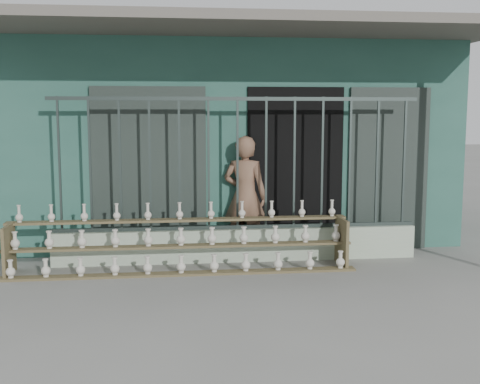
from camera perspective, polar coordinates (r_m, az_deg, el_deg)
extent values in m
plane|color=slate|center=(7.13, 0.94, -9.05)|extent=(60.00, 60.00, 0.00)
cube|color=#275347|center=(11.12, -1.96, 5.29)|extent=(7.00, 5.00, 3.20)
cube|color=black|center=(8.82, 5.20, 2.07)|extent=(1.40, 0.12, 2.40)
cube|color=black|center=(8.60, -8.57, 1.88)|extent=(1.60, 0.08, 2.40)
cube|color=black|center=(9.17, 13.85, 2.09)|extent=(1.20, 0.08, 2.40)
cube|color=#59544C|center=(8.10, -0.17, 15.44)|extent=(7.40, 2.00, 0.12)
cube|color=#A4B69C|center=(8.33, -0.24, -5.02)|extent=(5.00, 0.20, 0.45)
cube|color=#283330|center=(8.23, -16.74, 2.44)|extent=(0.03, 0.03, 1.80)
cube|color=#283330|center=(8.17, -14.03, 2.50)|extent=(0.03, 0.03, 1.80)
cube|color=#283330|center=(8.13, -11.29, 2.55)|extent=(0.03, 0.03, 1.80)
cube|color=#283330|center=(8.11, -8.53, 2.60)|extent=(0.03, 0.03, 1.80)
cube|color=#283330|center=(8.11, -5.76, 2.65)|extent=(0.03, 0.03, 1.80)
cube|color=#283330|center=(8.12, -2.99, 2.68)|extent=(0.03, 0.03, 1.80)
cube|color=#283330|center=(8.15, -0.24, 2.71)|extent=(0.03, 0.03, 1.80)
cube|color=#283330|center=(8.21, 2.48, 2.74)|extent=(0.03, 0.03, 1.80)
cube|color=#283330|center=(8.28, 5.16, 2.76)|extent=(0.03, 0.03, 1.80)
cube|color=#283330|center=(8.37, 7.79, 2.77)|extent=(0.03, 0.03, 1.80)
cube|color=#283330|center=(8.47, 10.36, 2.77)|extent=(0.03, 0.03, 1.80)
cube|color=#283330|center=(8.59, 12.86, 2.77)|extent=(0.03, 0.03, 1.80)
cube|color=#283330|center=(8.73, 15.29, 2.77)|extent=(0.03, 0.03, 1.80)
cube|color=#283330|center=(8.13, -0.25, 8.84)|extent=(5.00, 0.04, 0.05)
cube|color=#283330|center=(8.27, -0.24, -3.33)|extent=(5.00, 0.04, 0.05)
cube|color=brown|center=(7.70, -5.60, -7.72)|extent=(4.50, 0.18, 0.03)
cube|color=brown|center=(7.87, -5.66, -5.13)|extent=(4.50, 0.18, 0.03)
cube|color=brown|center=(8.05, -5.72, -2.66)|extent=(4.50, 0.18, 0.03)
cube|color=brown|center=(8.13, -21.07, -5.17)|extent=(0.04, 0.55, 0.64)
cube|color=brown|center=(8.18, 9.62, -4.67)|extent=(0.04, 0.55, 0.64)
imported|color=brown|center=(8.50, 0.49, -0.42)|extent=(0.74, 0.63, 1.72)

